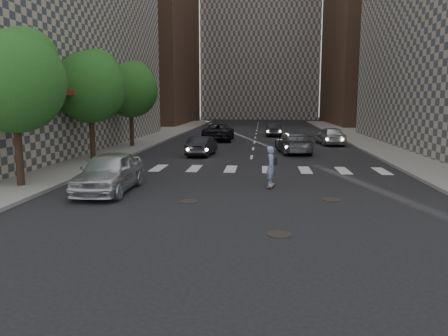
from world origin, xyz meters
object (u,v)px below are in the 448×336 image
at_px(tree_a, 16,77).
at_px(traffic_car_c, 219,132).
at_px(silver_sedan, 109,172).
at_px(traffic_car_a, 202,146).
at_px(tree_c, 131,88).
at_px(skateboarder, 271,166).
at_px(traffic_car_e, 273,130).
at_px(tree_b, 91,84).
at_px(traffic_car_b, 294,143).
at_px(traffic_car_d, 330,136).

xyz_separation_m(tree_a, traffic_car_c, (6.12, 22.46, -3.86)).
bearing_deg(silver_sedan, traffic_car_a, 79.10).
relative_size(tree_a, traffic_car_c, 1.17).
bearing_deg(tree_c, skateboarder, -54.85).
bearing_deg(silver_sedan, tree_a, 173.08).
xyz_separation_m(tree_c, traffic_car_e, (11.27, 11.77, -3.97)).
relative_size(tree_a, tree_b, 1.00).
height_order(traffic_car_a, traffic_car_c, traffic_car_c).
xyz_separation_m(traffic_car_b, traffic_car_d, (3.45, 5.97, 0.03)).
bearing_deg(traffic_car_d, tree_b, 30.22).
distance_m(traffic_car_b, traffic_car_c, 10.95).
distance_m(tree_c, silver_sedan, 17.33).
distance_m(tree_c, traffic_car_e, 16.77).
xyz_separation_m(skateboarder, traffic_car_a, (-4.44, 10.45, -0.28)).
bearing_deg(skateboarder, traffic_car_d, 84.44).
distance_m(traffic_car_c, traffic_car_e, 7.40).
bearing_deg(tree_b, silver_sedan, -64.98).
height_order(tree_c, traffic_car_c, tree_c).
bearing_deg(tree_c, tree_a, -90.00).
distance_m(tree_c, traffic_car_d, 16.62).
relative_size(skateboarder, traffic_car_b, 0.35).
bearing_deg(tree_a, silver_sedan, -6.31).
bearing_deg(silver_sedan, tree_b, 114.41).
bearing_deg(traffic_car_e, tree_b, 58.70).
relative_size(silver_sedan, traffic_car_d, 1.07).
height_order(silver_sedan, traffic_car_e, silver_sedan).
distance_m(skateboarder, traffic_car_c, 21.88).
bearing_deg(traffic_car_b, silver_sedan, 51.64).
distance_m(tree_a, skateboarder, 11.22).
relative_size(silver_sedan, traffic_car_b, 0.95).
xyz_separation_m(tree_a, tree_b, (0.00, 8.00, 0.00)).
relative_size(skateboarder, traffic_car_d, 0.40).
distance_m(tree_b, traffic_car_b, 14.04).
bearing_deg(traffic_car_e, traffic_car_b, 92.66).
bearing_deg(skateboarder, traffic_car_e, 98.82).
xyz_separation_m(tree_b, tree_c, (0.00, 8.00, 0.00)).
bearing_deg(traffic_car_a, traffic_car_b, -157.40).
distance_m(traffic_car_b, traffic_car_d, 6.90).
distance_m(traffic_car_a, traffic_car_d, 12.53).
bearing_deg(traffic_car_c, tree_c, 46.30).
relative_size(tree_b, traffic_car_e, 1.60).
bearing_deg(tree_a, tree_b, 90.00).
xyz_separation_m(silver_sedan, traffic_car_c, (2.18, 22.89, -0.03)).
xyz_separation_m(silver_sedan, traffic_car_b, (8.40, 13.88, -0.09)).
height_order(tree_b, traffic_car_e, tree_b).
distance_m(traffic_car_a, traffic_car_b, 6.54).
bearing_deg(silver_sedan, traffic_car_e, 74.83).
bearing_deg(traffic_car_c, traffic_car_a, 89.67).
distance_m(tree_b, traffic_car_c, 16.17).
relative_size(tree_b, traffic_car_a, 1.67).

